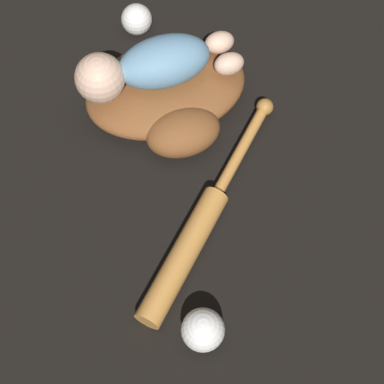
# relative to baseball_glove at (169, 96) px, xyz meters

# --- Properties ---
(ground_plane) EXTENTS (6.00, 6.00, 0.00)m
(ground_plane) POSITION_rel_baseball_glove_xyz_m (-0.04, 0.03, -0.04)
(ground_plane) COLOR black
(baseball_glove) EXTENTS (0.37, 0.33, 0.08)m
(baseball_glove) POSITION_rel_baseball_glove_xyz_m (0.00, 0.00, 0.00)
(baseball_glove) COLOR brown
(baseball_glove) RESTS_ON ground
(baby_figure) EXTENTS (0.34, 0.16, 0.10)m
(baby_figure) POSITION_rel_baseball_glove_xyz_m (0.02, -0.02, 0.09)
(baby_figure) COLOR #6693B2
(baby_figure) RESTS_ON baseball_glove
(baseball_bat) EXTENTS (0.46, 0.31, 0.05)m
(baseball_bat) POSITION_rel_baseball_glove_xyz_m (0.10, 0.28, -0.02)
(baseball_bat) COLOR #C6843D
(baseball_bat) RESTS_ON ground
(baseball) EXTENTS (0.08, 0.08, 0.08)m
(baseball) POSITION_rel_baseball_glove_xyz_m (0.19, 0.45, -0.00)
(baseball) COLOR white
(baseball) RESTS_ON ground
(baseball_spare) EXTENTS (0.07, 0.07, 0.07)m
(baseball_spare) POSITION_rel_baseball_glove_xyz_m (-0.04, -0.22, -0.01)
(baseball_spare) COLOR white
(baseball_spare) RESTS_ON ground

